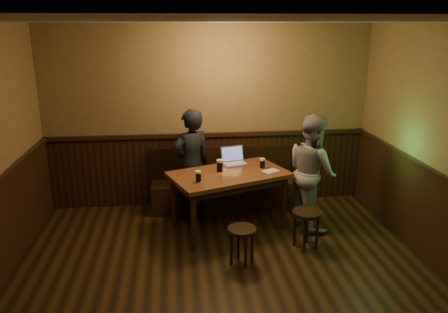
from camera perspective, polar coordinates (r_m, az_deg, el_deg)
room at (r=4.17m, az=1.08°, el=-5.38°), size 5.04×6.04×2.84m
bench at (r=6.85m, az=-0.16°, el=-4.18°), size 2.20×0.50×0.95m
pub_table at (r=6.00m, az=0.65°, el=-3.13°), size 1.77×1.38×0.84m
stool_left at (r=5.27m, az=2.36°, el=-10.24°), size 0.40×0.40×0.47m
stool_right at (r=5.72m, az=10.73°, el=-7.99°), size 0.49×0.49×0.50m
pint_left at (r=5.60m, az=-3.37°, el=-2.63°), size 0.10×0.10×0.15m
pint_mid at (r=5.97m, az=-0.56°, el=-1.22°), size 0.11×0.11×0.18m
pint_right at (r=6.14m, az=5.04°, el=-0.91°), size 0.10×0.10×0.15m
laptop at (r=6.34m, az=1.29°, el=-0.36°), size 0.40×0.35×0.24m
menu at (r=6.07m, az=6.11°, el=-1.88°), size 0.27×0.24×0.00m
person_suit at (r=6.35m, az=-4.29°, el=-1.09°), size 0.71×0.62×1.64m
person_grey at (r=6.21m, az=11.41°, el=-1.93°), size 0.78×0.91×1.62m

